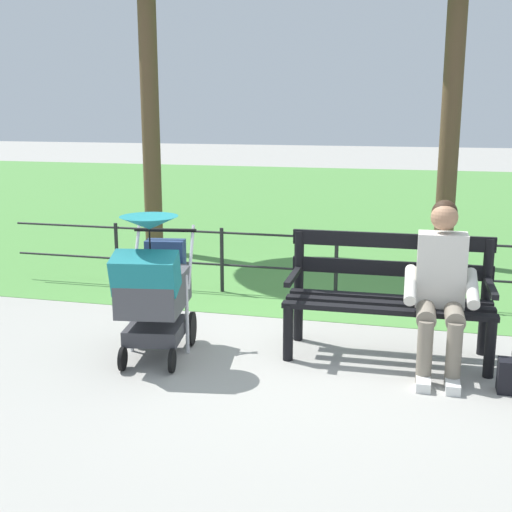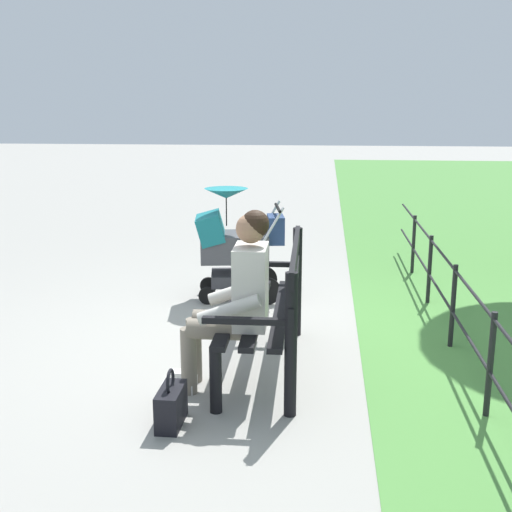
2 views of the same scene
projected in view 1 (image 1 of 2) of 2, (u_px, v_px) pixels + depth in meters
The scene contains 6 objects.
ground_plane at pixel (310, 352), 5.39m from camera, with size 60.00×60.00×0.00m, color #9E9B93.
grass_lawn at pixel (382, 204), 13.71m from camera, with size 40.00×16.00×0.01m, color #518E42.
park_bench at pixel (389, 291), 5.24m from camera, with size 1.61×0.63×0.96m.
person_on_bench at pixel (441, 282), 4.90m from camera, with size 0.54×0.74×1.28m.
stroller at pixel (154, 286), 5.13m from camera, with size 0.63×0.95×1.15m.
park_fence at pixel (363, 262), 6.70m from camera, with size 7.36×0.04×0.70m.
Camera 1 is at (-0.83, 5.04, 1.94)m, focal length 46.50 mm.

